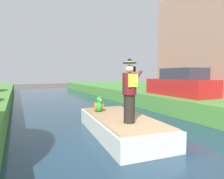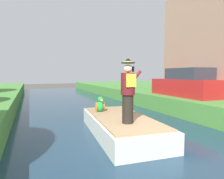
# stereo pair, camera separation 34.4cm
# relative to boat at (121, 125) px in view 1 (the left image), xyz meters

# --- Properties ---
(ground_plane) EXTENTS (80.00, 80.00, 0.00)m
(ground_plane) POSITION_rel_boat_xyz_m (0.00, -1.49, -0.40)
(ground_plane) COLOR #4C4742
(canal_water) EXTENTS (6.90, 48.00, 0.10)m
(canal_water) POSITION_rel_boat_xyz_m (0.00, -1.49, -0.35)
(canal_water) COLOR #1E384C
(canal_water) RESTS_ON ground
(boat) EXTENTS (2.20, 4.35, 0.61)m
(boat) POSITION_rel_boat_xyz_m (0.00, 0.00, 0.00)
(boat) COLOR silver
(boat) RESTS_ON canal_water
(person_pirate) EXTENTS (0.61, 0.42, 1.85)m
(person_pirate) POSITION_rel_boat_xyz_m (-0.20, -0.89, 1.23)
(person_pirate) COLOR black
(person_pirate) RESTS_ON boat
(parrot_plush) EXTENTS (0.36, 0.35, 0.57)m
(parrot_plush) POSITION_rel_boat_xyz_m (-0.37, 1.01, 0.55)
(parrot_plush) COLOR green
(parrot_plush) RESTS_ON boat
(parked_car_red) EXTENTS (1.80, 4.04, 1.50)m
(parked_car_red) POSITION_rel_boat_xyz_m (5.04, 2.31, 1.16)
(parked_car_red) COLOR red
(parked_car_red) RESTS_ON grass_bank_far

